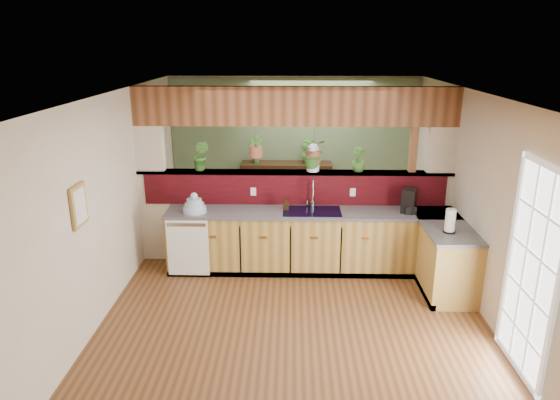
{
  "coord_description": "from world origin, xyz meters",
  "views": [
    {
      "loc": [
        -0.04,
        -5.71,
        3.2
      ],
      "look_at": [
        -0.2,
        0.7,
        1.15
      ],
      "focal_mm": 32.0,
      "sensor_mm": 36.0,
      "label": 1
    }
  ],
  "objects_px": {
    "dish_stack": "(195,206)",
    "glass_jar": "(313,157)",
    "soap_dispenser": "(286,204)",
    "coffee_maker": "(409,201)",
    "shelving_console": "(286,192)",
    "faucet": "(313,193)",
    "paper_towel": "(450,221)"
  },
  "relations": [
    {
      "from": "dish_stack",
      "to": "glass_jar",
      "type": "xyz_separation_m",
      "value": [
        1.67,
        0.46,
        0.6
      ]
    },
    {
      "from": "soap_dispenser",
      "to": "shelving_console",
      "type": "bearing_deg",
      "value": 90.61
    },
    {
      "from": "faucet",
      "to": "soap_dispenser",
      "type": "distance_m",
      "value": 0.42
    },
    {
      "from": "soap_dispenser",
      "to": "glass_jar",
      "type": "relative_size",
      "value": 0.44
    },
    {
      "from": "dish_stack",
      "to": "coffee_maker",
      "type": "height_order",
      "value": "coffee_maker"
    },
    {
      "from": "paper_towel",
      "to": "glass_jar",
      "type": "bearing_deg",
      "value": 145.5
    },
    {
      "from": "soap_dispenser",
      "to": "glass_jar",
      "type": "distance_m",
      "value": 0.79
    },
    {
      "from": "dish_stack",
      "to": "coffee_maker",
      "type": "xyz_separation_m",
      "value": [
        3.01,
        0.1,
        0.06
      ]
    },
    {
      "from": "faucet",
      "to": "glass_jar",
      "type": "height_order",
      "value": "glass_jar"
    },
    {
      "from": "dish_stack",
      "to": "glass_jar",
      "type": "relative_size",
      "value": 0.81
    },
    {
      "from": "coffee_maker",
      "to": "paper_towel",
      "type": "xyz_separation_m",
      "value": [
        0.33,
        -0.79,
        -0.0
      ]
    },
    {
      "from": "faucet",
      "to": "paper_towel",
      "type": "relative_size",
      "value": 1.28
    },
    {
      "from": "soap_dispenser",
      "to": "coffee_maker",
      "type": "relative_size",
      "value": 0.54
    },
    {
      "from": "shelving_console",
      "to": "coffee_maker",
      "type": "bearing_deg",
      "value": -51.65
    },
    {
      "from": "soap_dispenser",
      "to": "shelving_console",
      "type": "xyz_separation_m",
      "value": [
        -0.02,
        2.23,
        -0.49
      ]
    },
    {
      "from": "dish_stack",
      "to": "shelving_console",
      "type": "bearing_deg",
      "value": 61.97
    },
    {
      "from": "faucet",
      "to": "glass_jar",
      "type": "distance_m",
      "value": 0.52
    },
    {
      "from": "faucet",
      "to": "shelving_console",
      "type": "bearing_deg",
      "value": 100.82
    },
    {
      "from": "coffee_maker",
      "to": "paper_towel",
      "type": "bearing_deg",
      "value": -44.89
    },
    {
      "from": "dish_stack",
      "to": "soap_dispenser",
      "type": "xyz_separation_m",
      "value": [
        1.28,
        0.13,
        0.0
      ]
    },
    {
      "from": "faucet",
      "to": "paper_towel",
      "type": "distance_m",
      "value": 1.93
    },
    {
      "from": "faucet",
      "to": "coffee_maker",
      "type": "relative_size",
      "value": 1.25
    },
    {
      "from": "dish_stack",
      "to": "shelving_console",
      "type": "xyz_separation_m",
      "value": [
        1.26,
        2.36,
        -0.49
      ]
    },
    {
      "from": "coffee_maker",
      "to": "paper_towel",
      "type": "distance_m",
      "value": 0.86
    },
    {
      "from": "soap_dispenser",
      "to": "paper_towel",
      "type": "height_order",
      "value": "paper_towel"
    },
    {
      "from": "glass_jar",
      "to": "shelving_console",
      "type": "height_order",
      "value": "glass_jar"
    },
    {
      "from": "soap_dispenser",
      "to": "paper_towel",
      "type": "relative_size",
      "value": 0.55
    },
    {
      "from": "glass_jar",
      "to": "dish_stack",
      "type": "bearing_deg",
      "value": -164.56
    },
    {
      "from": "faucet",
      "to": "coffee_maker",
      "type": "xyz_separation_m",
      "value": [
        1.35,
        -0.15,
        -0.07
      ]
    },
    {
      "from": "glass_jar",
      "to": "shelving_console",
      "type": "xyz_separation_m",
      "value": [
        -0.41,
        1.9,
        -1.09
      ]
    },
    {
      "from": "faucet",
      "to": "soap_dispenser",
      "type": "xyz_separation_m",
      "value": [
        -0.38,
        -0.11,
        -0.13
      ]
    },
    {
      "from": "soap_dispenser",
      "to": "paper_towel",
      "type": "distance_m",
      "value": 2.23
    }
  ]
}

